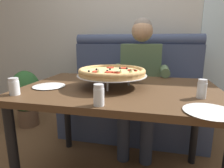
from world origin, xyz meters
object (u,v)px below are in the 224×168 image
dining_table (119,99)px  potted_plant (26,96)px  pizza (112,72)px  shaker_oregano (99,97)px  booth_bench (133,97)px  shaker_parmesan (14,88)px  patio_chair (214,74)px  plate_near_left (49,85)px  plate_near_right (210,110)px  shaker_pepper_flakes (202,90)px  diner_main (140,76)px

dining_table → potted_plant: 1.51m
pizza → shaker_oregano: size_ratio=4.45×
shaker_oregano → booth_bench: bearing=88.6°
shaker_parmesan → shaker_oregano: bearing=-7.3°
booth_bench → patio_chair: (1.16, 1.13, 0.13)m
booth_bench → plate_near_left: booth_bench is taller
booth_bench → dining_table: bearing=-90.0°
booth_bench → shaker_parmesan: 1.40m
dining_table → potted_plant: dining_table is taller
shaker_oregano → plate_near_left: size_ratio=0.49×
plate_near_right → shaker_parmesan: bearing=177.4°
shaker_pepper_flakes → plate_near_right: 0.23m
plate_near_left → patio_chair: bearing=52.5°
shaker_pepper_flakes → plate_near_right: shaker_pepper_flakes is taller
shaker_pepper_flakes → shaker_parmesan: (-1.05, -0.17, -0.00)m
shaker_oregano → potted_plant: size_ratio=0.15×
shaker_pepper_flakes → plate_near_right: (-0.01, -0.22, -0.03)m
shaker_pepper_flakes → shaker_oregano: 0.57m
booth_bench → potted_plant: size_ratio=2.21×
pizza → booth_bench: bearing=86.6°
booth_bench → shaker_oregano: 1.35m
dining_table → shaker_parmesan: size_ratio=13.06×
pizza → plate_near_right: pizza is taller
dining_table → diner_main: bearing=82.1°
shaker_parmesan → plate_near_left: size_ratio=0.46×
diner_main → patio_chair: size_ratio=1.48×
booth_bench → patio_chair: bearing=44.2°
pizza → plate_near_right: size_ratio=2.08×
shaker_parmesan → potted_plant: (-0.73, 1.03, -0.40)m
pizza → patio_chair: pizza is taller
booth_bench → pizza: size_ratio=3.25×
booth_bench → potted_plant: bearing=-171.6°
plate_near_right → potted_plant: bearing=148.8°
shaker_parmesan → plate_near_left: shaker_parmesan is taller
booth_bench → shaker_parmesan: booth_bench is taller
diner_main → shaker_parmesan: bearing=-124.5°
pizza → potted_plant: size_ratio=0.68×
pizza → patio_chair: 2.38m
diner_main → potted_plant: 1.43m
dining_table → shaker_pepper_flakes: 0.52m
diner_main → shaker_pepper_flakes: size_ratio=12.10×
plate_near_left → potted_plant: bearing=135.6°
diner_main → pizza: size_ratio=2.68×
shaker_oregano → plate_near_right: shaker_oregano is taller
plate_near_right → patio_chair: size_ratio=0.27×
patio_chair → potted_plant: bearing=-151.8°
booth_bench → plate_near_left: size_ratio=7.04×
patio_chair → potted_plant: patio_chair is taller
shaker_parmesan → shaker_oregano: size_ratio=0.94×
pizza → potted_plant: bearing=150.5°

